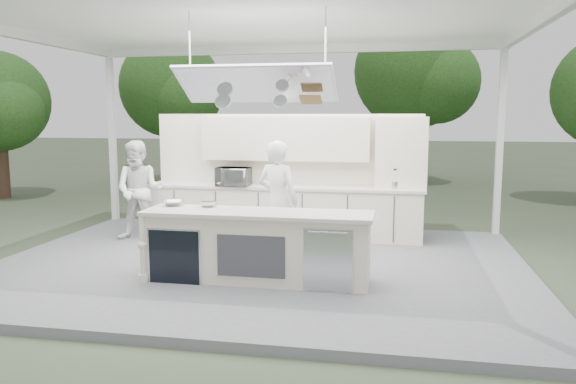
% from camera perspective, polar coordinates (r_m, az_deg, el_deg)
% --- Properties ---
extents(ground, '(90.00, 90.00, 0.00)m').
position_cam_1_polar(ground, '(8.67, -2.93, -7.92)').
color(ground, '#3B4831').
rests_on(ground, ground).
extents(stage_deck, '(8.00, 6.00, 0.12)m').
position_cam_1_polar(stage_deck, '(8.65, -2.94, -7.54)').
color(stage_deck, slate).
rests_on(stage_deck, ground).
extents(tent, '(8.20, 6.20, 3.86)m').
position_cam_1_polar(tent, '(8.44, -3.12, 17.09)').
color(tent, white).
rests_on(tent, ground).
extents(demo_island, '(3.10, 0.79, 0.95)m').
position_cam_1_polar(demo_island, '(7.62, -3.30, -5.50)').
color(demo_island, beige).
rests_on(demo_island, stage_deck).
extents(back_counter, '(5.08, 0.72, 0.95)m').
position_cam_1_polar(back_counter, '(10.35, -0.45, -1.93)').
color(back_counter, beige).
rests_on(back_counter, stage_deck).
extents(back_wall_unit, '(5.05, 0.48, 2.25)m').
position_cam_1_polar(back_wall_unit, '(10.36, 2.20, 3.52)').
color(back_wall_unit, beige).
rests_on(back_wall_unit, stage_deck).
extents(tree_cluster, '(19.55, 9.40, 5.85)m').
position_cam_1_polar(tree_cluster, '(18.02, 4.04, 10.79)').
color(tree_cluster, '#472E23').
rests_on(tree_cluster, ground).
extents(head_chef, '(0.79, 0.65, 1.85)m').
position_cam_1_polar(head_chef, '(8.61, -1.03, -0.89)').
color(head_chef, white).
rests_on(head_chef, stage_deck).
extents(sous_chef, '(0.96, 0.79, 1.78)m').
position_cam_1_polar(sous_chef, '(10.37, -14.86, 0.15)').
color(sous_chef, white).
rests_on(sous_chef, stage_deck).
extents(toaster_oven, '(0.61, 0.42, 0.33)m').
position_cam_1_polar(toaster_oven, '(10.28, -5.56, 1.57)').
color(toaster_oven, silver).
rests_on(toaster_oven, back_counter).
extents(bowl_large, '(0.34, 0.34, 0.07)m').
position_cam_1_polar(bowl_large, '(8.16, -11.61, -1.11)').
color(bowl_large, '#B5B7BC').
rests_on(bowl_large, demo_island).
extents(bowl_small, '(0.28, 0.28, 0.07)m').
position_cam_1_polar(bowl_small, '(7.98, -8.13, -1.22)').
color(bowl_small, silver).
rests_on(bowl_small, demo_island).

